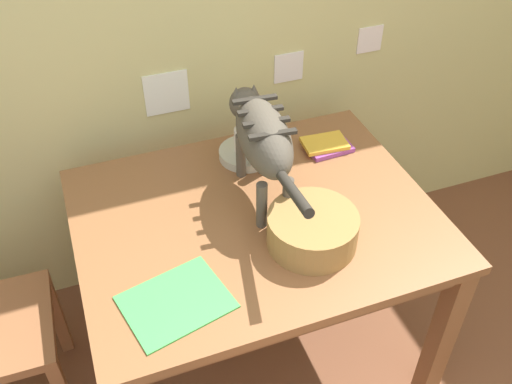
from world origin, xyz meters
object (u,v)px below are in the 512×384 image
wicker_basket (312,229)px  magazine (176,302)px  saucer_bowl (246,153)px  cat (262,136)px  book_stack (327,145)px  coffee_mug (247,140)px  dining_table (256,234)px

wicker_basket → magazine: bearing=-169.6°
saucer_bowl → cat: bearing=-95.0°
cat → magazine: size_ratio=2.49×
saucer_bowl → magazine: bearing=-125.8°
magazine → book_stack: (0.73, 0.52, 0.01)m
coffee_mug → magazine: size_ratio=0.45×
dining_table → book_stack: book_stack is taller
cat → coffee_mug: size_ratio=5.52×
saucer_bowl → wicker_basket: bearing=-84.9°
cat → saucer_bowl: bearing=90.0°
cat → coffee_mug: 0.27m
dining_table → coffee_mug: size_ratio=9.08×
coffee_mug → wicker_basket: size_ratio=0.46×
dining_table → book_stack: size_ratio=6.33×
magazine → wicker_basket: wicker_basket is taller
saucer_bowl → book_stack: 0.31m
wicker_basket → book_stack: bearing=58.9°
dining_table → book_stack: (0.38, 0.25, 0.11)m
dining_table → wicker_basket: size_ratio=4.17×
dining_table → saucer_bowl: bearing=76.4°
saucer_bowl → magazine: 0.72m
coffee_mug → magazine: bearing=-126.0°
magazine → wicker_basket: (0.47, 0.09, 0.06)m
dining_table → saucer_bowl: 0.34m
saucer_bowl → coffee_mug: coffee_mug is taller
dining_table → cat: bearing=60.4°
saucer_bowl → magazine: (-0.42, -0.58, -0.01)m
cat → coffee_mug: bearing=89.0°
dining_table → book_stack: bearing=33.4°
saucer_bowl → book_stack: bearing=-11.1°
cat → wicker_basket: (0.06, -0.29, -0.18)m
saucer_bowl → magazine: size_ratio=0.70×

